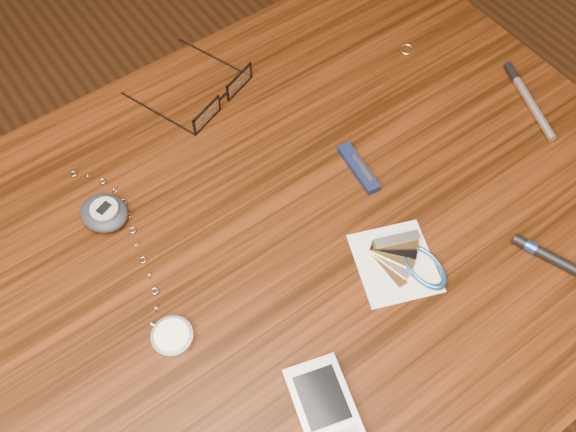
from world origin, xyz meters
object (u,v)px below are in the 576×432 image
at_px(desk, 272,284).
at_px(pocket_watch, 170,331).
at_px(notepad_keys, 409,263).
at_px(silver_pen, 526,95).
at_px(pedometer, 104,213).
at_px(pocket_knife, 359,168).
at_px(eyeglasses, 219,97).
at_px(pda_phone, 326,412).

xyz_separation_m(desk, pocket_watch, (-0.15, -0.02, 0.11)).
height_order(notepad_keys, silver_pen, notepad_keys).
height_order(pedometer, pocket_knife, pedometer).
xyz_separation_m(pedometer, notepad_keys, (0.26, -0.27, -0.01)).
height_order(eyeglasses, pocket_knife, eyeglasses).
distance_m(notepad_keys, silver_pen, 0.32).
height_order(pda_phone, silver_pen, pda_phone).
relative_size(pocket_watch, notepad_keys, 2.35).
distance_m(pocket_knife, silver_pen, 0.27).
xyz_separation_m(eyeglasses, notepad_keys, (0.05, -0.34, -0.01)).
distance_m(pedometer, notepad_keys, 0.37).
distance_m(pocket_watch, notepad_keys, 0.29).
bearing_deg(notepad_keys, desk, 136.37).
relative_size(pedometer, silver_pen, 0.57).
bearing_deg(eyeglasses, silver_pen, -34.41).
bearing_deg(pocket_knife, pda_phone, -135.20).
relative_size(pedometer, pocket_knife, 0.94).
distance_m(pedometer, silver_pen, 0.59).
relative_size(desk, pocket_watch, 3.39).
distance_m(eyeglasses, pda_phone, 0.45).
distance_m(pocket_watch, pda_phone, 0.19).
xyz_separation_m(pocket_watch, pda_phone, (0.09, -0.17, 0.00)).
height_order(pda_phone, pedometer, pedometer).
height_order(eyeglasses, pocket_watch, eyeglasses).
relative_size(notepad_keys, pocket_knife, 1.54).
bearing_deg(pda_phone, silver_pen, 20.50).
bearing_deg(eyeglasses, pocket_knife, -67.50).
relative_size(pda_phone, notepad_keys, 0.97).
xyz_separation_m(eyeglasses, pda_phone, (-0.14, -0.42, -0.00)).
bearing_deg(pocket_watch, notepad_keys, -18.51).
height_order(eyeglasses, notepad_keys, eyeglasses).
relative_size(desk, eyeglasses, 5.93).
relative_size(eyeglasses, pocket_watch, 0.57).
relative_size(desk, pda_phone, 8.25).
xyz_separation_m(desk, silver_pen, (0.42, -0.01, 0.11)).
height_order(eyeglasses, pedometer, eyeglasses).
bearing_deg(desk, pocket_knife, 9.77).
bearing_deg(pedometer, desk, -47.72).
bearing_deg(pocket_watch, silver_pen, 1.15).
distance_m(pda_phone, pocket_knife, 0.31).
distance_m(desk, silver_pen, 0.44).
bearing_deg(pocket_watch, pocket_knife, 9.19).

